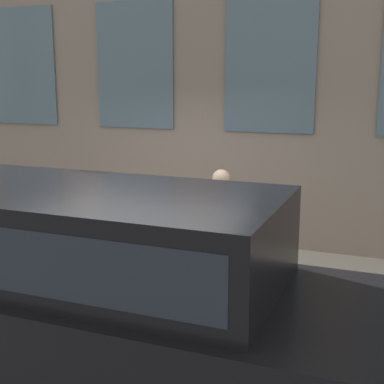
# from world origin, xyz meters

# --- Properties ---
(ground_plane) EXTENTS (80.00, 80.00, 0.00)m
(ground_plane) POSITION_xyz_m (0.00, 0.00, 0.00)
(ground_plane) COLOR #38383A
(sidewalk) EXTENTS (2.37, 60.00, 0.18)m
(sidewalk) POSITION_xyz_m (1.19, 0.00, 0.09)
(sidewalk) COLOR #A8A093
(sidewalk) RESTS_ON ground_plane
(fire_hydrant) EXTENTS (0.30, 0.42, 0.82)m
(fire_hydrant) POSITION_xyz_m (0.55, -0.22, 0.59)
(fire_hydrant) COLOR gray
(fire_hydrant) RESTS_ON sidewalk
(person) EXTENTS (0.33, 0.22, 1.37)m
(person) POSITION_xyz_m (0.89, -0.85, 1.00)
(person) COLOR #998466
(person) RESTS_ON sidewalk
(parked_truck_black_near) EXTENTS (1.88, 5.38, 1.71)m
(parked_truck_black_near) POSITION_xyz_m (-1.37, -0.33, 0.99)
(parked_truck_black_near) COLOR black
(parked_truck_black_near) RESTS_ON ground_plane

